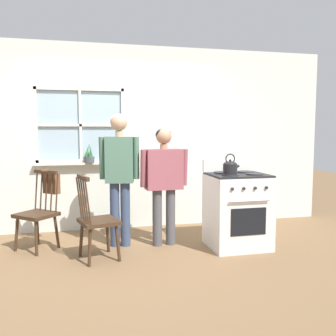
# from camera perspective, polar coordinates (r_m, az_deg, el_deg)

# --- Properties ---
(ground_plane) EXTENTS (16.00, 16.00, 0.00)m
(ground_plane) POSITION_cam_1_polar(r_m,az_deg,el_deg) (4.45, -4.54, -13.39)
(ground_plane) COLOR brown
(wall_back) EXTENTS (6.40, 0.16, 2.70)m
(wall_back) POSITION_cam_1_polar(r_m,az_deg,el_deg) (5.60, -6.53, 4.46)
(wall_back) COLOR silver
(wall_back) RESTS_ON ground_plane
(chair_by_window) EXTENTS (0.58, 0.58, 0.97)m
(chair_by_window) POSITION_cam_1_polar(r_m,az_deg,el_deg) (4.88, -19.24, -6.64)
(chair_by_window) COLOR #3D2819
(chair_by_window) RESTS_ON ground_plane
(chair_near_wall) EXTENTS (0.49, 0.51, 0.97)m
(chair_near_wall) POSITION_cam_1_polar(r_m,az_deg,el_deg) (4.33, -10.79, -7.99)
(chair_near_wall) COLOR #3D2819
(chair_near_wall) RESTS_ON ground_plane
(person_elderly_left) EXTENTS (0.51, 0.27, 1.67)m
(person_elderly_left) POSITION_cam_1_polar(r_m,az_deg,el_deg) (4.70, -7.40, 0.28)
(person_elderly_left) COLOR #384766
(person_elderly_left) RESTS_ON ground_plane
(person_teen_center) EXTENTS (0.62, 0.24, 1.48)m
(person_teen_center) POSITION_cam_1_polar(r_m,az_deg,el_deg) (4.71, -0.64, -1.07)
(person_teen_center) COLOR #4C4C51
(person_teen_center) RESTS_ON ground_plane
(stove) EXTENTS (0.71, 0.68, 1.08)m
(stove) POSITION_cam_1_polar(r_m,az_deg,el_deg) (4.78, 10.50, -6.25)
(stove) COLOR white
(stove) RESTS_ON ground_plane
(kettle) EXTENTS (0.21, 0.17, 0.25)m
(kettle) POSITION_cam_1_polar(r_m,az_deg,el_deg) (4.52, 9.45, 0.14)
(kettle) COLOR black
(kettle) RESTS_ON stove
(potted_plant) EXTENTS (0.15, 0.15, 0.28)m
(potted_plant) POSITION_cam_1_polar(r_m,az_deg,el_deg) (5.49, -11.93, 1.60)
(potted_plant) COLOR #42474C
(potted_plant) RESTS_ON wall_back
(handbag) EXTENTS (0.25, 0.25, 0.31)m
(handbag) POSITION_cam_1_polar(r_m,az_deg,el_deg) (4.98, -17.37, -2.17)
(handbag) COLOR brown
(handbag) RESTS_ON chair_by_window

